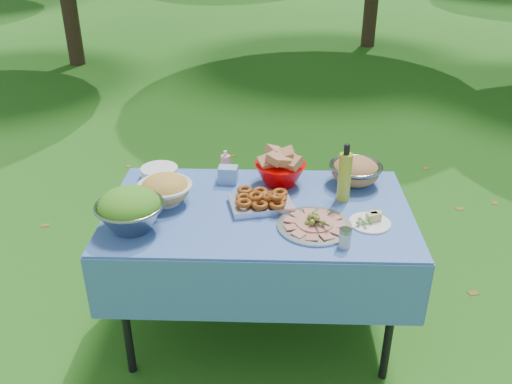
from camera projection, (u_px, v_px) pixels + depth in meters
ground at (259, 329)px, 2.97m from camera, size 80.00×80.00×0.00m
picnic_table at (259, 272)px, 2.79m from camera, size 1.46×0.86×0.76m
salad_bowl at (130, 210)px, 2.40m from camera, size 0.36×0.36×0.20m
pasta_bowl_white at (165, 189)px, 2.63m from camera, size 0.33×0.33×0.15m
plate_stack at (159, 172)px, 2.90m from camera, size 0.21×0.21×0.06m
wipes_box at (228, 175)px, 2.84m from camera, size 0.10×0.08×0.09m
sanitizer_bottle at (226, 163)px, 2.90m from camera, size 0.06×0.06×0.14m
bread_bowl at (280, 168)px, 2.80m from camera, size 0.32×0.32×0.18m
pasta_bowl_steel at (355, 171)px, 2.82m from camera, size 0.30×0.30×0.14m
fried_tray at (261, 201)px, 2.61m from camera, size 0.33×0.27×0.07m
charcuterie_platter at (315, 219)px, 2.44m from camera, size 0.40×0.40×0.08m
oil_bottle at (345, 173)px, 2.62m from camera, size 0.07×0.07×0.30m
cheese_plate at (370, 219)px, 2.47m from camera, size 0.21×0.21×0.05m
shaker at (345, 238)px, 2.30m from camera, size 0.07×0.07×0.09m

